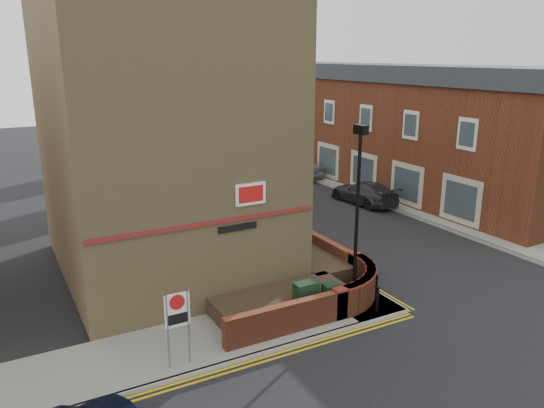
{
  "coord_description": "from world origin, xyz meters",
  "views": [
    {
      "loc": [
        -9.03,
        -12.35,
        8.58
      ],
      "look_at": [
        -0.12,
        4.0,
        3.33
      ],
      "focal_mm": 35.0,
      "sensor_mm": 36.0,
      "label": 1
    }
  ],
  "objects_px": {
    "zone_sign": "(178,316)",
    "silver_car_near": "(246,196)",
    "lamppost": "(357,217)",
    "utility_cabinet_large": "(306,299)"
  },
  "relations": [
    {
      "from": "zone_sign",
      "to": "silver_car_near",
      "type": "xyz_separation_m",
      "value": [
        8.78,
        13.85,
        -0.93
      ]
    },
    {
      "from": "zone_sign",
      "to": "silver_car_near",
      "type": "distance_m",
      "value": 16.43
    },
    {
      "from": "lamppost",
      "to": "silver_car_near",
      "type": "height_order",
      "value": "lamppost"
    },
    {
      "from": "lamppost",
      "to": "silver_car_near",
      "type": "distance_m",
      "value": 13.59
    },
    {
      "from": "utility_cabinet_large",
      "to": "silver_car_near",
      "type": "bearing_deg",
      "value": 72.62
    },
    {
      "from": "lamppost",
      "to": "utility_cabinet_large",
      "type": "xyz_separation_m",
      "value": [
        -1.9,
        0.1,
        -2.62
      ]
    },
    {
      "from": "lamppost",
      "to": "utility_cabinet_large",
      "type": "height_order",
      "value": "lamppost"
    },
    {
      "from": "lamppost",
      "to": "zone_sign",
      "type": "bearing_deg",
      "value": -173.93
    },
    {
      "from": "silver_car_near",
      "to": "lamppost",
      "type": "bearing_deg",
      "value": -103.56
    },
    {
      "from": "lamppost",
      "to": "utility_cabinet_large",
      "type": "relative_size",
      "value": 5.25
    }
  ]
}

